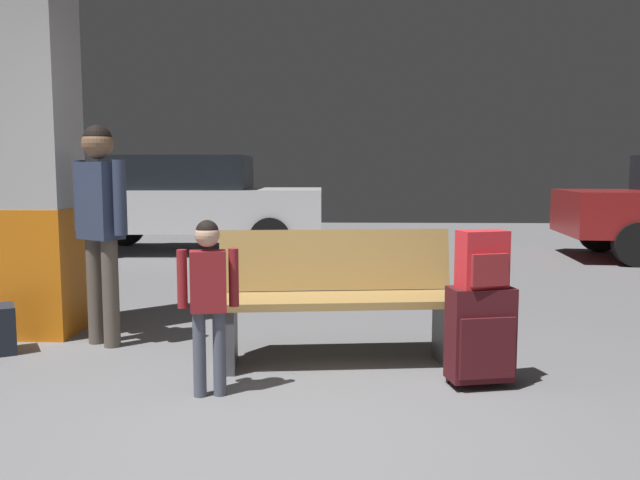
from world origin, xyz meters
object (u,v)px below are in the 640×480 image
(child, at_px, (208,289))
(adult, at_px, (100,211))
(parked_car_far, at_px, (189,201))
(structural_pillar, at_px, (34,139))
(backpack_dark_floor, at_px, (2,330))
(backpack_bright, at_px, (483,260))
(bench, at_px, (338,298))
(suitcase, at_px, (481,334))

(child, relative_size, adult, 0.63)
(child, relative_size, parked_car_far, 0.25)
(structural_pillar, height_order, parked_car_far, structural_pillar)
(child, height_order, backpack_dark_floor, child)
(backpack_bright, bearing_deg, adult, 161.62)
(backpack_dark_floor, bearing_deg, bench, -3.57)
(parked_car_far, bearing_deg, backpack_dark_floor, -90.22)
(adult, bearing_deg, backpack_dark_floor, -160.84)
(backpack_dark_floor, height_order, parked_car_far, parked_car_far)
(adult, xyz_separation_m, backpack_dark_floor, (-0.65, -0.23, -0.83))
(backpack_bright, distance_m, parked_car_far, 7.17)
(child, relative_size, backpack_dark_floor, 3.00)
(bench, distance_m, backpack_dark_floor, 2.41)
(parked_car_far, bearing_deg, child, -76.10)
(structural_pillar, relative_size, adult, 1.91)
(structural_pillar, distance_m, backpack_dark_floor, 1.48)
(bench, bearing_deg, adult, 167.77)
(bench, relative_size, suitcase, 2.72)
(structural_pillar, relative_size, backpack_bright, 9.12)
(child, distance_m, parked_car_far, 6.81)
(bench, height_order, parked_car_far, parked_car_far)
(backpack_bright, height_order, adult, adult)
(backpack_dark_floor, bearing_deg, structural_pillar, 86.38)
(bench, xyz_separation_m, backpack_bright, (0.86, -0.49, 0.33))
(adult, distance_m, backpack_dark_floor, 1.08)
(adult, height_order, parked_car_far, adult)
(backpack_dark_floor, bearing_deg, child, -26.92)
(child, xyz_separation_m, backpack_dark_floor, (-1.66, 0.84, -0.46))
(suitcase, distance_m, adult, 2.82)
(structural_pillar, xyz_separation_m, suitcase, (3.21, -1.20, -1.22))
(bench, distance_m, child, 1.03)
(adult, bearing_deg, backpack_bright, -18.38)
(bench, relative_size, adult, 1.01)
(structural_pillar, distance_m, bench, 2.70)
(parked_car_far, bearing_deg, adult, -83.49)
(suitcase, relative_size, backpack_bright, 1.78)
(backpack_bright, distance_m, adult, 2.75)
(child, bearing_deg, bench, 43.26)
(bench, relative_size, parked_car_far, 0.40)
(suitcase, xyz_separation_m, parked_car_far, (-3.23, 6.40, 0.48))
(suitcase, relative_size, adult, 0.37)
(structural_pillar, bearing_deg, parked_car_far, 90.15)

